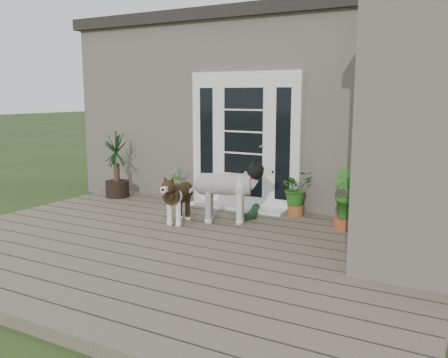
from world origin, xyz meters
The scene contains 15 objects.
deck centered at (0.00, 0.40, 0.06)m, with size 6.20×4.60×0.12m, color #6B5B4C.
house_main centered at (0.00, 4.65, 1.55)m, with size 7.40×4.00×3.10m, color #665E54.
roof_main centered at (0.00, 4.65, 3.20)m, with size 7.60×4.20×0.20m, color #2D2826.
door_unit centered at (-0.20, 2.60, 1.19)m, with size 1.90×0.14×2.15m, color white.
door_step centered at (-0.20, 2.40, 0.14)m, with size 1.60×0.40×0.05m, color white.
brindle_dog centered at (-0.52, 1.19, 0.43)m, with size 0.32×0.75×0.62m, color #382814, non-canonical shape.
white_dog centered at (0.04, 1.53, 0.52)m, with size 0.41×0.97×0.80m, color silver, non-canonical shape.
spider_plant centered at (-1.37, 2.34, 0.46)m, with size 0.63×0.63×0.67m, color #96B771, non-canonical shape.
yucca centered at (-2.48, 2.13, 0.69)m, with size 0.78×0.78×1.13m, color #11331A, non-canonical shape.
herb_a centered at (0.77, 2.40, 0.43)m, with size 0.48×0.48×0.61m, color #1B5016.
herb_b centered at (1.61, 1.99, 0.42)m, with size 0.40×0.40×0.60m, color #215919.
herb_c centered at (2.25, 2.24, 0.37)m, with size 0.32×0.32×0.50m, color #275B1A.
sapling centered at (2.26, 1.34, 1.03)m, with size 0.54×0.54×1.83m, color #1C5117, non-canonical shape.
clog_left centered at (0.16, 2.28, 0.17)m, with size 0.15×0.32×0.10m, color #173A1F, non-canonical shape.
clog_right centered at (0.24, 1.82, 0.17)m, with size 0.16×0.34×0.10m, color black, non-canonical shape.
Camera 1 is at (3.27, -4.29, 1.90)m, focal length 38.74 mm.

